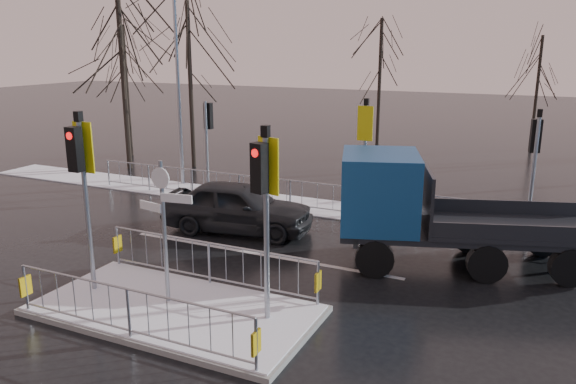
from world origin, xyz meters
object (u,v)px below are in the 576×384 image
at_px(car_far_lane, 238,207).
at_px(traffic_island, 174,296).
at_px(street_lamp_left, 179,71).
at_px(flatbed_truck, 414,207).

bearing_deg(car_far_lane, traffic_island, -173.22).
bearing_deg(street_lamp_left, flatbed_truck, -24.03).
distance_m(traffic_island, flatbed_truck, 6.36).
bearing_deg(flatbed_truck, car_far_lane, 176.16).
relative_size(traffic_island, flatbed_truck, 0.91).
xyz_separation_m(traffic_island, street_lamp_left, (-6.42, 9.49, 4.10)).
height_order(flatbed_truck, street_lamp_left, street_lamp_left).
xyz_separation_m(traffic_island, car_far_lane, (-1.46, 5.25, 0.38)).
bearing_deg(flatbed_truck, traffic_island, -128.63).
relative_size(car_far_lane, flatbed_truck, 0.69).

